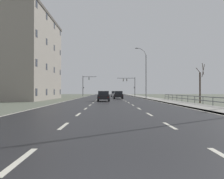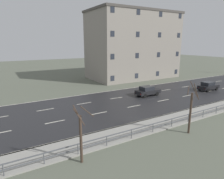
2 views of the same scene
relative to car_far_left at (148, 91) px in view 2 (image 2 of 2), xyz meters
name	(u,v)px [view 2 (image 2 of 2)]	position (x,y,z in m)	size (l,w,h in m)	color
ground_plane	(206,88)	(1.07, 13.77, -0.86)	(160.00, 160.00, 0.12)	#5B6051
guardrail	(132,132)	(10.92, -11.15, -0.10)	(0.07, 35.58, 1.00)	#515459
car_far_left	(148,91)	(0.00, 0.00, 0.00)	(1.88, 4.12, 1.57)	black
car_far_right	(208,86)	(2.74, 11.95, 0.00)	(1.87, 4.12, 1.57)	black
brick_building	(133,45)	(-15.67, 8.40, 7.00)	(11.66, 21.17, 15.59)	gray
bare_tree_near	(81,136)	(11.94, -16.32, 1.28)	(0.93, 1.44, 4.59)	#423328
bare_tree_mid	(191,111)	(12.69, -5.65, 1.47)	(1.06, 1.01, 5.18)	#423328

